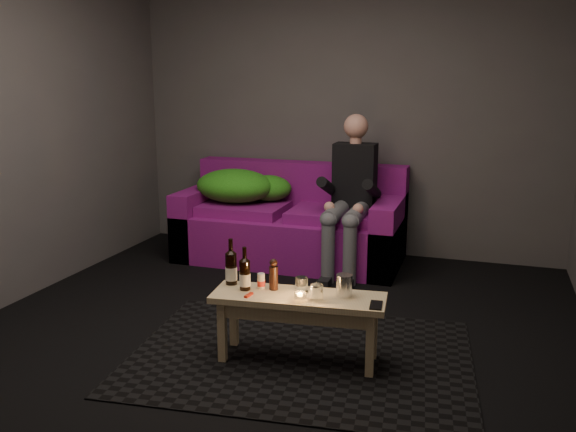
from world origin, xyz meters
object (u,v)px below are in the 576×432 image
object	(u,v)px
beer_bottle_a	(231,267)
steel_cup	(344,285)
sofa	(292,226)
person	(350,192)
beer_bottle_b	(245,274)
coffee_table	(298,307)

from	to	relation	value
beer_bottle_a	steel_cup	size ratio (longest dim) A/B	2.23
sofa	steel_cup	xyz separation A→B (m)	(0.93, -1.89, 0.16)
person	beer_bottle_a	distance (m)	1.79
beer_bottle_a	person	bearing A→B (deg)	78.82
beer_bottle_b	sofa	bearing A→B (deg)	99.97
coffee_table	sofa	bearing A→B (deg)	108.97
person	beer_bottle_b	size ratio (longest dim) A/B	5.09
person	steel_cup	world-z (taller)	person
beer_bottle_a	steel_cup	bearing A→B (deg)	1.04
sofa	person	size ratio (longest dim) A/B	1.50
coffee_table	beer_bottle_b	xyz separation A→B (m)	(-0.33, -0.01, 0.17)
beer_bottle_a	steel_cup	distance (m)	0.70
sofa	beer_bottle_a	size ratio (longest dim) A/B	7.01
coffee_table	steel_cup	world-z (taller)	steel_cup
beer_bottle_b	steel_cup	xyz separation A→B (m)	(0.58, 0.08, -0.03)
steel_cup	beer_bottle_a	bearing A→B (deg)	-178.96
beer_bottle_a	sofa	bearing A→B (deg)	96.90
person	beer_bottle_a	world-z (taller)	person
person	beer_bottle_b	bearing A→B (deg)	-97.21
sofa	person	distance (m)	0.71
sofa	beer_bottle_b	xyz separation A→B (m)	(0.35, -1.97, 0.20)
sofa	beer_bottle_a	bearing A→B (deg)	-83.10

